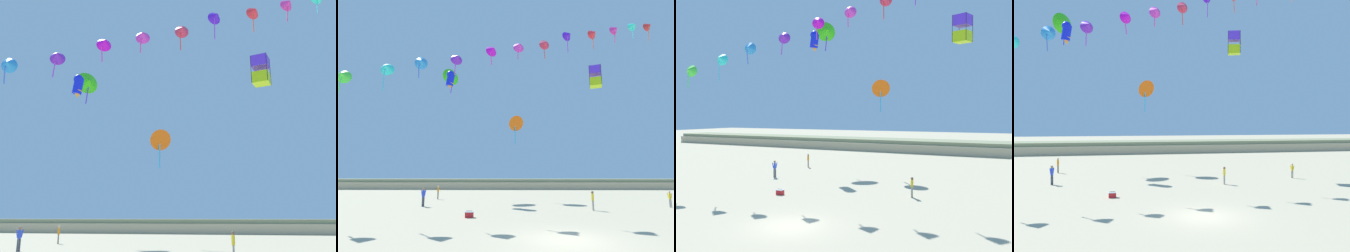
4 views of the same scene
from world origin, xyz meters
The scene contains 12 objects.
ground_plane centered at (0.00, 0.00, 0.00)m, with size 240.00×240.00×0.00m, color #C1B28E.
dune_ridge centered at (0.00, 45.31, 1.04)m, with size 120.00×8.37×2.10m.
person_near_left centered at (12.23, 12.46, 0.86)m, with size 0.27×0.51×1.49m.
person_near_right centered at (-10.96, 12.89, 1.02)m, with size 0.37×0.58×1.76m.
person_mid_center centered at (4.42, 10.30, 0.93)m, with size 0.22×0.56×1.61m.
person_far_left centered at (-11.61, 20.49, 0.97)m, with size 0.32×0.56×1.67m.
kite_banner_string centered at (-3.04, 11.14, 15.36)m, with size 37.97×15.16×22.45m.
large_kite_low_lead centered at (-10.64, 20.46, 15.64)m, with size 1.44×1.26×2.55m.
large_kite_mid_trail centered at (7.31, 16.12, 14.20)m, with size 1.66×1.66×2.40m.
large_kite_high_solo centered at (-1.97, 20.30, 9.57)m, with size 2.38×2.07×3.78m.
large_kite_outer_drift centered at (-11.48, 24.93, 17.85)m, with size 2.76×2.67×4.14m.
beach_cooler centered at (-5.54, 6.48, 0.21)m, with size 0.58×0.41×0.46m.
Camera 2 is at (-2.62, -12.89, 2.98)m, focal length 28.00 mm.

